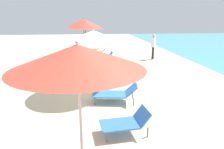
# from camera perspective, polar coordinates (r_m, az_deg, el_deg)

# --- Properties ---
(umbrella_fourth) EXTENTS (2.30, 2.30, 2.51)m
(umbrella_fourth) POSITION_cam_1_polar(r_m,az_deg,el_deg) (3.43, -9.59, 4.85)
(umbrella_fourth) COLOR silver
(umbrella_fourth) RESTS_ON ground
(lounger_fourth_shoreside) EXTENTS (1.27, 0.76, 0.63)m
(lounger_fourth_shoreside) POSITION_cam_1_polar(r_m,az_deg,el_deg) (5.29, 3.99, -13.09)
(lounger_fourth_shoreside) COLOR blue
(lounger_fourth_shoreside) RESTS_ON ground
(umbrella_fifth) EXTENTS (2.51, 2.51, 2.46)m
(umbrella_fifth) POSITION_cam_1_polar(r_m,az_deg,el_deg) (7.77, -5.22, 10.42)
(umbrella_fifth) COLOR silver
(umbrella_fifth) RESTS_ON ground
(lounger_fifth_shoreside) EXTENTS (1.62, 0.66, 0.56)m
(lounger_fifth_shoreside) POSITION_cam_1_polar(r_m,az_deg,el_deg) (9.33, -0.25, -0.43)
(lounger_fifth_shoreside) COLOR blue
(lounger_fifth_shoreside) RESTS_ON ground
(lounger_fifth_inland) EXTENTS (1.63, 0.91, 0.65)m
(lounger_fifth_inland) POSITION_cam_1_polar(r_m,az_deg,el_deg) (7.13, 1.13, -5.17)
(lounger_fifth_inland) COLOR blue
(lounger_fifth_inland) RESTS_ON ground
(umbrella_sixth) EXTENTS (2.09, 2.09, 2.68)m
(umbrella_sixth) POSITION_cam_1_polar(r_m,az_deg,el_deg) (12.14, -7.45, 13.53)
(umbrella_sixth) COLOR #4C4C51
(umbrella_sixth) RESTS_ON ground
(lounger_sixth_shoreside) EXTENTS (1.38, 0.57, 0.67)m
(lounger_sixth_shoreside) POSITION_cam_1_polar(r_m,az_deg,el_deg) (13.52, -2.53, 4.92)
(lounger_sixth_shoreside) COLOR blue
(lounger_sixth_shoreside) RESTS_ON ground
(lounger_sixth_inland) EXTENTS (1.51, 0.75, 0.63)m
(lounger_sixth_inland) POSITION_cam_1_polar(r_m,az_deg,el_deg) (11.33, -2.72, 2.80)
(lounger_sixth_inland) COLOR yellow
(lounger_sixth_inland) RESTS_ON ground
(umbrella_farthest) EXTENTS (2.54, 2.54, 2.76)m
(umbrella_farthest) POSITION_cam_1_polar(r_m,az_deg,el_deg) (16.13, -8.00, 14.09)
(umbrella_farthest) COLOR #4C4C51
(umbrella_farthest) RESTS_ON ground
(lounger_farthest_shoreside) EXTENTS (1.38, 0.69, 0.62)m
(lounger_farthest_shoreside) POSITION_cam_1_polar(r_m,az_deg,el_deg) (17.52, -4.95, 7.31)
(lounger_farthest_shoreside) COLOR #D8593F
(lounger_farthest_shoreside) RESTS_ON ground
(lounger_farthest_inland) EXTENTS (1.62, 0.95, 0.63)m
(lounger_farthest_inland) POSITION_cam_1_polar(r_m,az_deg,el_deg) (15.40, -4.38, 6.27)
(lounger_farthest_inland) COLOR blue
(lounger_farthest_inland) RESTS_ON ground
(person_walking_near) EXTENTS (0.39, 0.42, 1.75)m
(person_walking_near) POSITION_cam_1_polar(r_m,az_deg,el_deg) (14.50, 11.49, 8.38)
(person_walking_near) COLOR #262628
(person_walking_near) RESTS_ON ground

